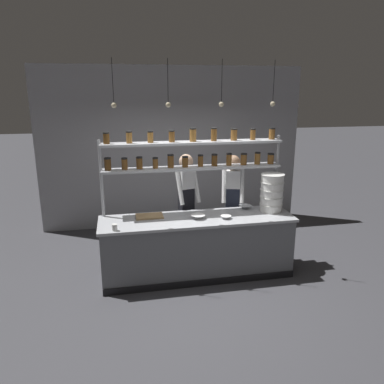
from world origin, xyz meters
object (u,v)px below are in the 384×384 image
(prep_bowl_near_left, at_px, (198,217))
(container_stack, at_px, (272,193))
(spice_shelf_unit, at_px, (193,158))
(serving_cup_front, at_px, (115,227))
(cutting_board, at_px, (149,216))
(chef_center, at_px, (232,199))
(prep_bowl_center_front, at_px, (226,217))
(chef_left, at_px, (186,199))
(prep_bowl_center_back, at_px, (245,207))

(prep_bowl_near_left, bearing_deg, container_stack, 6.06)
(spice_shelf_unit, distance_m, prep_bowl_near_left, 0.89)
(spice_shelf_unit, distance_m, serving_cup_front, 1.57)
(cutting_board, xyz_separation_m, prep_bowl_near_left, (0.69, -0.22, 0.02))
(chef_center, height_order, prep_bowl_center_front, chef_center)
(container_stack, bearing_deg, serving_cup_front, -170.95)
(prep_bowl_center_front, bearing_deg, chef_center, 65.48)
(container_stack, distance_m, serving_cup_front, 2.43)
(prep_bowl_near_left, bearing_deg, chef_left, 95.00)
(spice_shelf_unit, relative_size, prep_bowl_near_left, 12.99)
(chef_left, bearing_deg, prep_bowl_center_back, -36.22)
(container_stack, xyz_separation_m, prep_bowl_near_left, (-1.19, -0.13, -0.27))
(chef_center, relative_size, cutting_board, 4.33)
(spice_shelf_unit, xyz_separation_m, cutting_board, (-0.70, -0.16, -0.82))
(chef_center, bearing_deg, chef_left, -168.08)
(prep_bowl_center_front, relative_size, prep_bowl_center_back, 0.78)
(chef_left, height_order, chef_center, chef_left)
(prep_bowl_center_front, bearing_deg, serving_cup_front, -173.72)
(prep_bowl_center_front, distance_m, prep_bowl_center_back, 0.57)
(spice_shelf_unit, bearing_deg, container_stack, -11.81)
(spice_shelf_unit, relative_size, serving_cup_front, 29.74)
(chef_left, bearing_deg, serving_cup_front, -158.51)
(spice_shelf_unit, xyz_separation_m, chef_center, (0.70, 0.22, -0.75))
(prep_bowl_center_front, bearing_deg, chef_left, 123.00)
(chef_left, xyz_separation_m, cutting_board, (-0.63, -0.41, -0.10))
(prep_bowl_center_back, distance_m, serving_cup_front, 2.10)
(prep_bowl_near_left, distance_m, prep_bowl_center_back, 0.89)
(chef_center, xyz_separation_m, cutting_board, (-1.40, -0.37, -0.07))
(chef_left, bearing_deg, cutting_board, -163.20)
(prep_bowl_near_left, relative_size, serving_cup_front, 2.29)
(prep_bowl_near_left, relative_size, prep_bowl_center_front, 1.32)
(spice_shelf_unit, height_order, container_stack, spice_shelf_unit)
(chef_left, relative_size, chef_center, 1.02)
(prep_bowl_center_front, height_order, serving_cup_front, serving_cup_front)
(spice_shelf_unit, relative_size, prep_bowl_center_back, 13.41)
(prep_bowl_center_front, relative_size, serving_cup_front, 1.73)
(container_stack, distance_m, cutting_board, 1.90)
(prep_bowl_center_back, bearing_deg, chef_center, 113.13)
(serving_cup_front, bearing_deg, cutting_board, 42.86)
(chef_center, relative_size, prep_bowl_near_left, 8.16)
(chef_center, relative_size, prep_bowl_center_front, 10.81)
(prep_bowl_center_back, bearing_deg, spice_shelf_unit, 175.42)
(chef_center, distance_m, container_stack, 0.70)
(spice_shelf_unit, xyz_separation_m, prep_bowl_center_back, (0.82, -0.07, -0.81))
(cutting_board, height_order, prep_bowl_near_left, prep_bowl_near_left)
(spice_shelf_unit, distance_m, prep_bowl_center_front, 1.01)
(chef_left, height_order, prep_bowl_center_back, chef_left)
(chef_left, bearing_deg, chef_center, -19.03)
(prep_bowl_near_left, height_order, prep_bowl_center_front, prep_bowl_near_left)
(cutting_board, bearing_deg, prep_bowl_near_left, -17.46)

